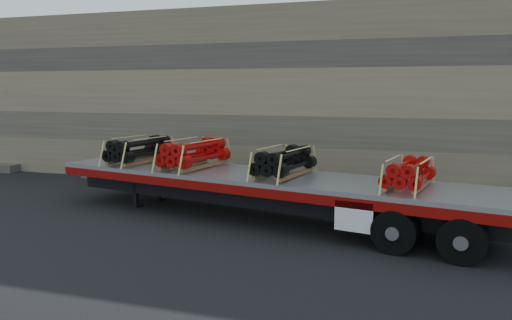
{
  "coord_description": "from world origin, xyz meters",
  "views": [
    {
      "loc": [
        5.11,
        -13.53,
        3.84
      ],
      "look_at": [
        0.49,
        0.85,
        1.67
      ],
      "focal_mm": 35.0,
      "sensor_mm": 36.0,
      "label": 1
    }
  ],
  "objects_px": {
    "trailer": "(263,197)",
    "bundle_front": "(140,150)",
    "bundle_midfront": "(194,154)",
    "bundle_midrear": "(284,163)",
    "bundle_rear": "(409,174)"
  },
  "relations": [
    {
      "from": "bundle_midfront",
      "to": "bundle_rear",
      "type": "distance_m",
      "value": 6.61
    },
    {
      "from": "trailer",
      "to": "bundle_midrear",
      "type": "distance_m",
      "value": 1.26
    },
    {
      "from": "bundle_front",
      "to": "bundle_midfront",
      "type": "xyz_separation_m",
      "value": [
        2.2,
        -0.45,
        0.02
      ]
    },
    {
      "from": "trailer",
      "to": "bundle_front",
      "type": "bearing_deg",
      "value": -180.0
    },
    {
      "from": "bundle_midfront",
      "to": "bundle_rear",
      "type": "height_order",
      "value": "bundle_midfront"
    },
    {
      "from": "bundle_midfront",
      "to": "bundle_rear",
      "type": "relative_size",
      "value": 1.21
    },
    {
      "from": "bundle_midrear",
      "to": "bundle_rear",
      "type": "xyz_separation_m",
      "value": [
        3.4,
        -0.69,
        -0.04
      ]
    },
    {
      "from": "bundle_midrear",
      "to": "bundle_rear",
      "type": "distance_m",
      "value": 3.47
    },
    {
      "from": "bundle_front",
      "to": "bundle_midrear",
      "type": "xyz_separation_m",
      "value": [
        5.28,
        -1.07,
        -0.02
      ]
    },
    {
      "from": "bundle_midrear",
      "to": "bundle_rear",
      "type": "height_order",
      "value": "bundle_midrear"
    },
    {
      "from": "bundle_front",
      "to": "bundle_rear",
      "type": "distance_m",
      "value": 8.86
    },
    {
      "from": "bundle_midfront",
      "to": "bundle_midrear",
      "type": "relative_size",
      "value": 1.09
    },
    {
      "from": "bundle_rear",
      "to": "bundle_midfront",
      "type": "bearing_deg",
      "value": 180.0
    },
    {
      "from": "trailer",
      "to": "bundle_rear",
      "type": "bearing_deg",
      "value": -0.0
    },
    {
      "from": "trailer",
      "to": "bundle_rear",
      "type": "xyz_separation_m",
      "value": [
        4.06,
        -0.82,
        1.03
      ]
    }
  ]
}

